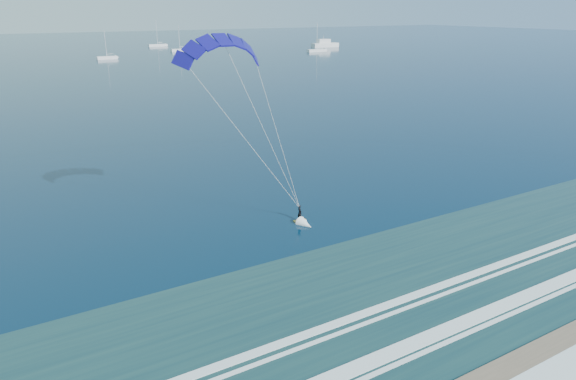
# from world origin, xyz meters

# --- Properties ---
(kitesurfer_rig) EXTENTS (13.66, 4.77, 18.18)m
(kitesurfer_rig) POSITION_xyz_m (1.23, 23.37, 9.40)
(kitesurfer_rig) COLOR #BE9016
(kitesurfer_rig) RESTS_ON ground
(motor_yacht) EXTENTS (14.56, 3.88, 6.08)m
(motor_yacht) POSITION_xyz_m (134.63, 209.02, 1.59)
(motor_yacht) COLOR silver
(motor_yacht) RESTS_ON ground
(sailboat_3) EXTENTS (7.61, 2.40, 10.71)m
(sailboat_3) POSITION_xyz_m (25.61, 198.81, 0.68)
(sailboat_3) COLOR silver
(sailboat_3) RESTS_ON ground
(sailboat_4) EXTENTS (9.64, 2.40, 12.98)m
(sailboat_4) POSITION_xyz_m (63.72, 257.73, 0.69)
(sailboat_4) COLOR silver
(sailboat_4) RESTS_ON ground
(sailboat_5) EXTENTS (8.31, 2.40, 11.40)m
(sailboat_5) POSITION_xyz_m (62.85, 221.23, 0.68)
(sailboat_5) COLOR silver
(sailboat_5) RESTS_ON ground
(sailboat_6) EXTENTS (9.51, 2.40, 12.77)m
(sailboat_6) POSITION_xyz_m (115.62, 187.49, 0.69)
(sailboat_6) COLOR silver
(sailboat_6) RESTS_ON ground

